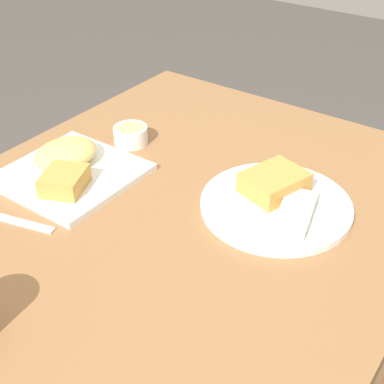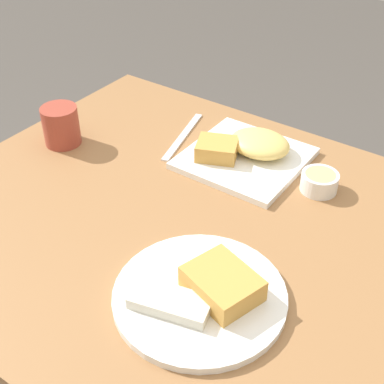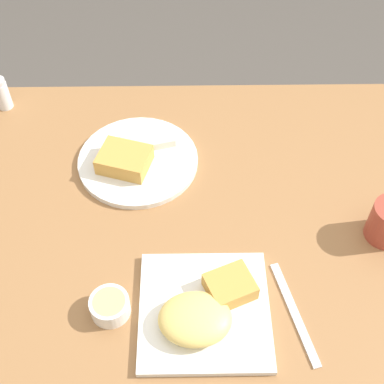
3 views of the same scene
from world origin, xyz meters
name	(u,v)px [view 3 (image 3 of 3)]	position (x,y,z in m)	size (l,w,h in m)	color
ground_plane	(189,354)	(0.00, 0.00, 0.00)	(8.00, 8.00, 0.00)	#4C4742
dining_table	(188,236)	(0.00, 0.00, 0.68)	(1.06, 0.85, 0.77)	olive
plate_square_near	(205,310)	(0.03, -0.24, 0.79)	(0.24, 0.24, 0.06)	white
plate_oval_far	(136,159)	(-0.12, 0.15, 0.78)	(0.28, 0.28, 0.05)	white
sauce_ramekin	(111,306)	(-0.15, -0.23, 0.79)	(0.08, 0.08, 0.04)	white
salt_shaker	(3,95)	(-0.46, 0.35, 0.80)	(0.04, 0.04, 0.09)	white
butter_knife	(295,313)	(0.20, -0.24, 0.77)	(0.07, 0.22, 0.00)	silver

